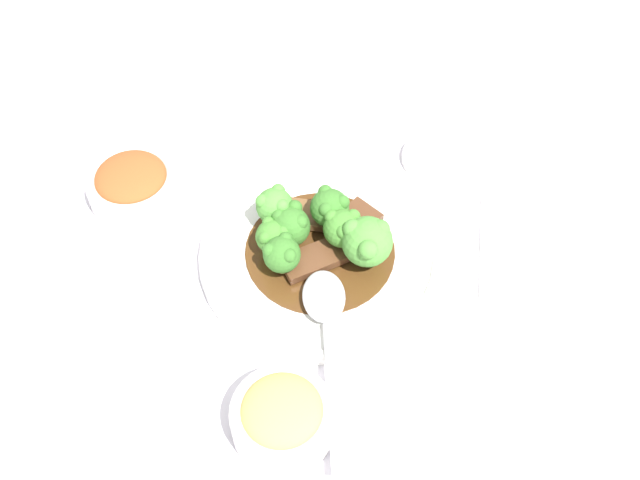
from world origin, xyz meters
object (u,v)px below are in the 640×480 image
at_px(broccoli_floret_4, 273,236).
at_px(broccoli_floret_5, 343,228).
at_px(broccoli_floret_2, 366,244).
at_px(side_bowl_kimchi, 133,184).
at_px(sauce_dish, 435,157).
at_px(broccoli_floret_3, 291,223).
at_px(beef_strip_1, 304,214).
at_px(broccoli_floret_1, 330,207).
at_px(broccoli_floret_0, 282,254).
at_px(beef_strip_0, 356,220).
at_px(beef_strip_2, 318,260).
at_px(main_plate, 320,253).
at_px(broccoli_floret_6, 275,206).
at_px(side_bowl_appetizer, 282,417).
at_px(serving_spoon, 325,311).

bearing_deg(broccoli_floret_4, broccoli_floret_5, -65.78).
height_order(broccoli_floret_2, side_bowl_kimchi, broccoli_floret_2).
relative_size(broccoli_floret_5, side_bowl_kimchi, 0.48).
bearing_deg(side_bowl_kimchi, sauce_dish, -62.62).
distance_m(broccoli_floret_3, broccoli_floret_4, 0.03).
distance_m(beef_strip_1, broccoli_floret_3, 0.04).
bearing_deg(broccoli_floret_2, sauce_dish, -11.03).
height_order(broccoli_floret_1, broccoli_floret_2, broccoli_floret_2).
xyz_separation_m(broccoli_floret_0, broccoli_floret_1, (0.07, -0.03, 0.00)).
xyz_separation_m(beef_strip_0, beef_strip_2, (-0.06, 0.02, 0.00)).
xyz_separation_m(beef_strip_1, beef_strip_2, (-0.05, -0.03, 0.00)).
relative_size(beef_strip_1, broccoli_floret_3, 1.53).
bearing_deg(beef_strip_1, main_plate, -140.31).
bearing_deg(beef_strip_2, broccoli_floret_3, 60.57).
height_order(broccoli_floret_0, sauce_dish, broccoli_floret_0).
relative_size(beef_strip_1, broccoli_floret_1, 1.39).
xyz_separation_m(main_plate, broccoli_floret_6, (0.02, 0.06, 0.04)).
xyz_separation_m(beef_strip_0, broccoli_floret_0, (-0.08, 0.06, 0.02)).
height_order(beef_strip_1, broccoli_floret_2, broccoli_floret_2).
relative_size(beef_strip_1, side_bowl_kimchi, 0.69).
xyz_separation_m(broccoli_floret_3, sauce_dish, (0.18, -0.12, -0.04)).
height_order(beef_strip_1, broccoli_floret_4, broccoli_floret_4).
relative_size(broccoli_floret_2, sauce_dish, 0.75).
distance_m(main_plate, beef_strip_2, 0.02).
bearing_deg(broccoli_floret_2, broccoli_floret_4, 98.15).
bearing_deg(broccoli_floret_1, side_bowl_appetizer, -173.11).
bearing_deg(beef_strip_0, broccoli_floret_4, 131.17).
xyz_separation_m(main_plate, broccoli_floret_0, (-0.04, 0.03, 0.04)).
xyz_separation_m(beef_strip_0, broccoli_floret_6, (-0.03, 0.08, 0.03)).
xyz_separation_m(serving_spoon, sauce_dish, (0.26, -0.06, -0.02)).
xyz_separation_m(broccoli_floret_1, sauce_dish, (0.15, -0.09, -0.04)).
distance_m(broccoli_floret_4, broccoli_floret_5, 0.07).
height_order(broccoli_floret_3, side_bowl_kimchi, broccoli_floret_3).
xyz_separation_m(broccoli_floret_1, side_bowl_appetizer, (-0.23, -0.03, -0.02)).
bearing_deg(broccoli_floret_4, broccoli_floret_0, -138.44).
relative_size(beef_strip_2, broccoli_floret_4, 1.73).
bearing_deg(sauce_dish, serving_spoon, 167.56).
relative_size(broccoli_floret_0, sauce_dish, 0.58).
distance_m(broccoli_floret_0, broccoli_floret_3, 0.04).
height_order(broccoli_floret_1, broccoli_floret_5, broccoli_floret_1).
xyz_separation_m(broccoli_floret_6, sauce_dish, (0.17, -0.14, -0.04)).
bearing_deg(broccoli_floret_2, broccoli_floret_6, 79.20).
bearing_deg(side_bowl_appetizer, broccoli_floret_5, 1.95).
height_order(beef_strip_1, sauce_dish, beef_strip_1).
distance_m(main_plate, broccoli_floret_3, 0.05).
distance_m(broccoli_floret_0, broccoli_floret_1, 0.08).
bearing_deg(main_plate, broccoli_floret_4, 111.55).
bearing_deg(side_bowl_kimchi, side_bowl_appetizer, -129.69).
bearing_deg(broccoli_floret_3, main_plate, -95.32).
xyz_separation_m(broccoli_floret_2, broccoli_floret_6, (0.02, 0.11, -0.00)).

